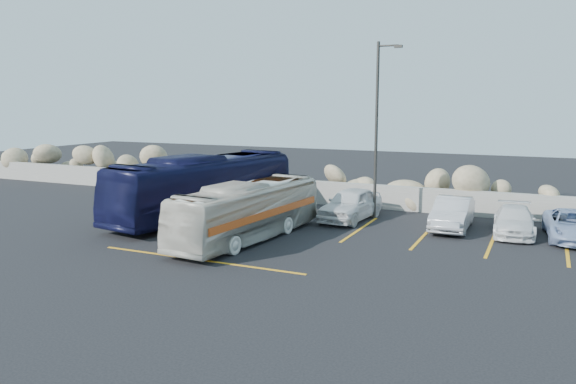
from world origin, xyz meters
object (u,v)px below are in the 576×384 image
at_px(tour_coach, 204,186).
at_px(car_c, 514,221).
at_px(lamppost, 378,125).
at_px(car_b, 452,213).
at_px(car_d, 573,226).
at_px(vintage_bus, 248,211).
at_px(car_a, 351,204).

bearing_deg(tour_coach, car_c, 19.75).
bearing_deg(lamppost, car_b, -12.01).
distance_m(car_b, car_d, 4.59).
distance_m(tour_coach, car_c, 13.61).
bearing_deg(car_b, tour_coach, -168.76).
relative_size(vintage_bus, car_b, 2.00).
bearing_deg(lamppost, tour_coach, -157.38).
xyz_separation_m(car_b, car_c, (2.44, 0.05, -0.11)).
bearing_deg(car_c, car_b, 177.38).
height_order(vintage_bus, car_b, vintage_bus).
distance_m(lamppost, car_c, 7.12).
xyz_separation_m(tour_coach, car_c, (13.38, 2.35, -0.90)).
bearing_deg(car_a, lamppost, 45.97).
relative_size(lamppost, car_c, 2.06).
bearing_deg(tour_coach, car_d, 18.05).
bearing_deg(car_b, car_a, 179.81).
relative_size(car_a, car_d, 1.04).
xyz_separation_m(car_a, car_c, (6.96, 0.09, -0.17)).
xyz_separation_m(vintage_bus, car_d, (11.58, 5.23, -0.56)).
height_order(vintage_bus, tour_coach, tour_coach).
relative_size(car_c, car_d, 0.93).
xyz_separation_m(vintage_bus, car_c, (9.43, 5.33, -0.57)).
relative_size(car_a, car_b, 1.05).
distance_m(lamppost, tour_coach, 8.46).
distance_m(vintage_bus, car_a, 5.81).
xyz_separation_m(vintage_bus, car_a, (2.47, 5.24, -0.40)).
bearing_deg(tour_coach, car_b, 21.67).
height_order(car_a, car_c, car_a).
bearing_deg(car_b, car_c, 0.47).
bearing_deg(car_a, vintage_bus, -109.46).
relative_size(vintage_bus, car_d, 1.96).
height_order(vintage_bus, car_c, vintage_bus).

